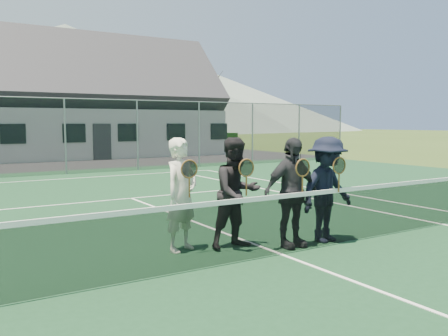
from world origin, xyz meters
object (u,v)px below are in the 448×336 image
(player_b, at_px, (237,193))
(player_d, at_px, (327,189))
(tennis_net, at_px, (281,222))
(player_c, at_px, (291,193))
(player_a, at_px, (182,194))
(clubhouse, at_px, (89,91))

(player_b, distance_m, player_d, 1.60)
(tennis_net, relative_size, player_c, 6.49)
(player_d, bearing_deg, player_a, 161.44)
(tennis_net, relative_size, clubhouse, 0.75)
(player_b, xyz_separation_m, player_d, (1.52, -0.48, -0.00))
(player_a, xyz_separation_m, player_b, (0.84, -0.31, -0.00))
(tennis_net, xyz_separation_m, player_a, (-1.19, 1.03, 0.38))
(clubhouse, bearing_deg, tennis_net, -99.46)
(tennis_net, height_order, player_d, player_d)
(clubhouse, xyz_separation_m, player_c, (-3.58, -23.72, -3.07))
(clubhouse, distance_m, player_a, 23.75)
(player_b, xyz_separation_m, player_c, (0.77, -0.44, 0.00))
(clubhouse, xyz_separation_m, player_d, (-2.82, -23.76, -3.07))
(clubhouse, xyz_separation_m, player_a, (-5.19, -22.97, -3.07))
(tennis_net, xyz_separation_m, player_c, (0.43, 0.28, 0.38))
(tennis_net, xyz_separation_m, clubhouse, (4.00, 24.00, 3.45))
(player_d, bearing_deg, player_c, 176.73)
(player_a, relative_size, player_d, 1.00)
(tennis_net, distance_m, player_d, 1.26)
(player_a, xyz_separation_m, player_c, (1.61, -0.75, -0.00))
(clubhouse, bearing_deg, player_d, -96.78)
(clubhouse, relative_size, player_d, 8.67)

